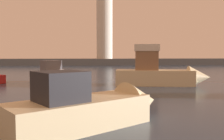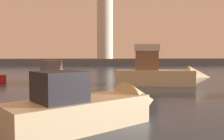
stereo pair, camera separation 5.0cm
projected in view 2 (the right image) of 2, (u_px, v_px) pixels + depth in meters
The scene contains 6 objects.
ground_plane at pixel (109, 76), 33.41m from camera, with size 220.00×220.00×0.00m, color #2D3D51.
breakwater at pixel (100, 62), 64.59m from camera, with size 69.60×4.59×1.71m, color #423F3D.
lighthouse at pixel (105, 23), 64.06m from camera, with size 4.07×4.07×19.32m.
motorboat_0 at pixel (99, 106), 10.26m from camera, with size 6.94×5.63×2.60m.
motorboat_1 at pixel (57, 77), 23.71m from camera, with size 4.91×6.56×2.64m.
motorboat_3 at pixel (163, 73), 23.11m from camera, with size 8.79×3.50×4.03m.
Camera 2 is at (-2.33, -1.82, 2.87)m, focal length 40.33 mm.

